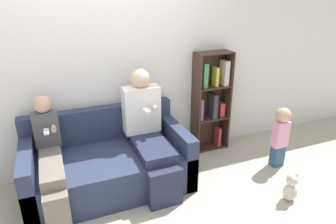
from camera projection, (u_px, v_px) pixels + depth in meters
ground_plane at (132, 213)px, 3.01m from camera, size 14.00×14.00×0.00m
back_wall at (101, 66)px, 3.44m from camera, size 10.00×0.06×2.55m
couch at (109, 164)px, 3.35m from camera, size 1.75×0.94×0.82m
adult_seated at (148, 129)px, 3.32m from camera, size 0.42×0.91×1.28m
child_seated at (50, 158)px, 2.95m from camera, size 0.26×0.93×1.09m
toddler_standing at (281, 134)px, 3.67m from camera, size 0.19×0.18×0.78m
bookshelf at (211, 100)px, 4.03m from camera, size 0.48×0.25×1.36m
teddy_bear at (291, 188)px, 3.14m from camera, size 0.16×0.13×0.32m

